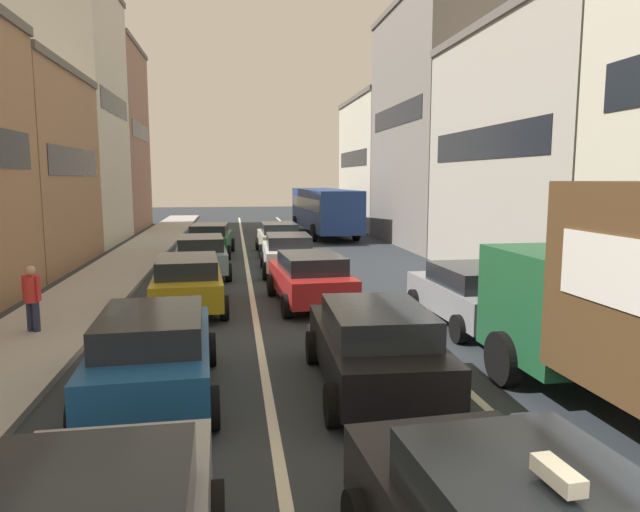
% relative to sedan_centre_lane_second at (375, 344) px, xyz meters
% --- Properties ---
extents(sidewalk_left, '(2.60, 64.00, 0.14)m').
position_rel_sedan_centre_lane_second_xyz_m(sidewalk_left, '(-6.84, 13.38, -0.73)').
color(sidewalk_left, '#ACACAC').
rests_on(sidewalk_left, ground).
extents(lane_stripe_left, '(0.16, 60.00, 0.01)m').
position_rel_sedan_centre_lane_second_xyz_m(lane_stripe_left, '(-1.84, 13.38, -0.79)').
color(lane_stripe_left, silver).
rests_on(lane_stripe_left, ground).
extents(lane_stripe_right, '(0.16, 60.00, 0.01)m').
position_rel_sedan_centre_lane_second_xyz_m(lane_stripe_right, '(1.56, 13.38, -0.79)').
color(lane_stripe_right, silver).
rests_on(lane_stripe_right, ground).
extents(building_row_right, '(7.20, 43.90, 12.80)m').
position_rel_sedan_centre_lane_second_xyz_m(building_row_right, '(9.76, 15.37, 4.54)').
color(building_row_right, beige).
rests_on(building_row_right, ground).
extents(sedan_centre_lane_second, '(2.18, 4.36, 1.49)m').
position_rel_sedan_centre_lane_second_xyz_m(sedan_centre_lane_second, '(0.00, 0.00, 0.00)').
color(sedan_centre_lane_second, black).
rests_on(sedan_centre_lane_second, ground).
extents(wagon_left_lane_second, '(2.23, 4.38, 1.49)m').
position_rel_sedan_centre_lane_second_xyz_m(wagon_left_lane_second, '(-3.70, 0.16, 0.00)').
color(wagon_left_lane_second, '#194C8C').
rests_on(wagon_left_lane_second, ground).
extents(hatchback_centre_lane_third, '(2.30, 4.41, 1.49)m').
position_rel_sedan_centre_lane_second_xyz_m(hatchback_centre_lane_third, '(-0.21, 6.72, 0.00)').
color(hatchback_centre_lane_third, '#A51E1E').
rests_on(hatchback_centre_lane_third, ground).
extents(sedan_left_lane_third, '(2.27, 4.40, 1.49)m').
position_rel_sedan_centre_lane_second_xyz_m(sedan_left_lane_third, '(-3.63, 6.64, 0.00)').
color(sedan_left_lane_third, '#B29319').
rests_on(sedan_left_lane_third, ground).
extents(coupe_centre_lane_fourth, '(2.14, 4.34, 1.49)m').
position_rel_sedan_centre_lane_second_xyz_m(coupe_centre_lane_fourth, '(-0.31, 12.40, 0.00)').
color(coupe_centre_lane_fourth, silver).
rests_on(coupe_centre_lane_fourth, ground).
extents(sedan_left_lane_fourth, '(2.27, 4.40, 1.49)m').
position_rel_sedan_centre_lane_second_xyz_m(sedan_left_lane_fourth, '(-3.57, 12.24, 0.00)').
color(sedan_left_lane_fourth, '#759EB7').
rests_on(sedan_left_lane_fourth, ground).
extents(sedan_centre_lane_fifth, '(2.12, 4.33, 1.49)m').
position_rel_sedan_centre_lane_second_xyz_m(sedan_centre_lane_fifth, '(-0.22, 18.06, 0.00)').
color(sedan_centre_lane_fifth, beige).
rests_on(sedan_centre_lane_fifth, ground).
extents(sedan_left_lane_fifth, '(2.27, 4.40, 1.49)m').
position_rel_sedan_centre_lane_second_xyz_m(sedan_left_lane_fifth, '(-3.45, 17.83, 0.00)').
color(sedan_left_lane_fifth, '#19592D').
rests_on(sedan_left_lane_fifth, ground).
extents(sedan_right_lane_behind_truck, '(2.16, 4.35, 1.49)m').
position_rel_sedan_centre_lane_second_xyz_m(sedan_right_lane_behind_truck, '(3.40, 3.87, 0.00)').
color(sedan_right_lane_behind_truck, gray).
rests_on(sedan_right_lane_behind_truck, ground).
extents(bus_mid_queue_primary, '(3.14, 10.60, 2.90)m').
position_rel_sedan_centre_lane_second_xyz_m(bus_mid_queue_primary, '(3.30, 26.28, 0.96)').
color(bus_mid_queue_primary, navy).
rests_on(bus_mid_queue_primary, ground).
extents(pedestrian_mid_sidewalk, '(0.48, 0.34, 1.66)m').
position_rel_sedan_centre_lane_second_xyz_m(pedestrian_mid_sidewalk, '(-6.93, 4.36, 0.15)').
color(pedestrian_mid_sidewalk, '#262D47').
rests_on(pedestrian_mid_sidewalk, ground).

